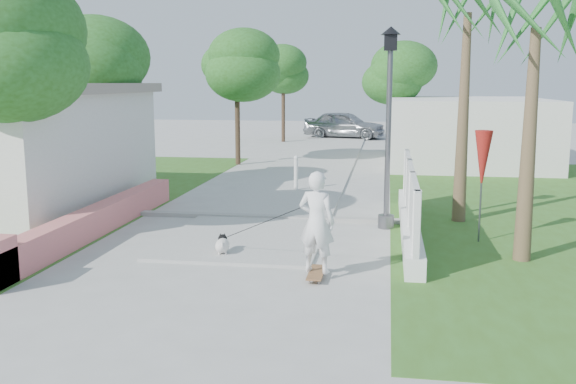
% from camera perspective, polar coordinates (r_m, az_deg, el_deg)
% --- Properties ---
extents(ground, '(90.00, 90.00, 0.00)m').
position_cam_1_polar(ground, '(9.84, -8.90, -9.73)').
color(ground, '#B7B7B2').
rests_on(ground, ground).
extents(path_strip, '(3.20, 36.00, 0.06)m').
position_cam_1_polar(path_strip, '(29.14, 3.12, 3.39)').
color(path_strip, '#B7B7B2').
rests_on(path_strip, ground).
extents(curb, '(6.50, 0.25, 0.10)m').
position_cam_1_polar(curb, '(15.44, -2.14, -2.25)').
color(curb, '#999993').
rests_on(curb, ground).
extents(grass_left, '(8.00, 20.00, 0.01)m').
position_cam_1_polar(grass_left, '(19.78, -21.29, -0.38)').
color(grass_left, '#3A631F').
rests_on(grass_left, ground).
extents(grass_right, '(8.00, 20.00, 0.01)m').
position_cam_1_polar(grass_right, '(17.62, 22.19, -1.62)').
color(grass_right, '#3A631F').
rests_on(grass_right, ground).
extents(pink_wall, '(0.45, 8.20, 0.80)m').
position_cam_1_polar(pink_wall, '(14.15, -17.35, -2.72)').
color(pink_wall, '#DC7172').
rests_on(pink_wall, ground).
extents(lattice_fence, '(0.35, 7.00, 1.50)m').
position_cam_1_polar(lattice_fence, '(14.10, 10.76, -1.52)').
color(lattice_fence, white).
rests_on(lattice_fence, ground).
extents(building_right, '(6.00, 8.00, 2.60)m').
position_cam_1_polar(building_right, '(27.07, 15.50, 5.27)').
color(building_right, silver).
rests_on(building_right, ground).
extents(street_lamp, '(0.44, 0.44, 4.44)m').
position_cam_1_polar(street_lamp, '(14.34, 8.93, 6.31)').
color(street_lamp, '#59595E').
rests_on(street_lamp, ground).
extents(bollard, '(0.14, 0.14, 1.09)m').
position_cam_1_polar(bollard, '(19.20, 0.71, 1.75)').
color(bollard, white).
rests_on(bollard, ground).
extents(patio_umbrella, '(0.36, 0.36, 2.30)m').
position_cam_1_polar(patio_umbrella, '(13.55, 16.91, 2.66)').
color(patio_umbrella, '#59595E').
rests_on(patio_umbrella, ground).
extents(tree_left_near, '(3.60, 3.60, 5.28)m').
position_cam_1_polar(tree_left_near, '(13.92, -23.60, 11.27)').
color(tree_left_near, '#4C3826').
rests_on(tree_left_near, ground).
extents(tree_left_mid, '(3.20, 3.20, 4.85)m').
position_cam_1_polar(tree_left_mid, '(19.22, -17.24, 10.04)').
color(tree_left_mid, '#4C3826').
rests_on(tree_left_mid, ground).
extents(tree_path_left, '(3.40, 3.40, 5.23)m').
position_cam_1_polar(tree_path_left, '(25.49, -4.54, 11.00)').
color(tree_path_left, '#4C3826').
rests_on(tree_path_left, ground).
extents(tree_path_right, '(3.00, 3.00, 4.79)m').
position_cam_1_polar(tree_path_right, '(28.80, 9.67, 10.10)').
color(tree_path_right, '#4C3826').
rests_on(tree_path_right, ground).
extents(tree_path_far, '(3.20, 3.20, 5.17)m').
position_cam_1_polar(tree_path_far, '(35.26, -0.40, 10.68)').
color(tree_path_far, '#4C3826').
rests_on(tree_path_far, ground).
extents(palm_far, '(1.80, 1.80, 5.30)m').
position_cam_1_polar(palm_far, '(15.46, 15.65, 13.95)').
color(palm_far, brown).
rests_on(palm_far, ground).
extents(palm_near, '(1.80, 1.80, 4.70)m').
position_cam_1_polar(palm_near, '(12.30, 21.13, 12.35)').
color(palm_near, brown).
rests_on(palm_near, ground).
extents(skateboarder, '(2.26, 1.76, 1.82)m').
position_cam_1_polar(skateboarder, '(11.36, -1.53, -2.84)').
color(skateboarder, brown).
rests_on(skateboarder, ground).
extents(dog, '(0.35, 0.57, 0.40)m').
position_cam_1_polar(dog, '(12.26, -5.85, -4.67)').
color(dog, silver).
rests_on(dog, ground).
extents(parked_car, '(4.96, 2.80, 1.59)m').
position_cam_1_polar(parked_car, '(37.63, 5.05, 5.98)').
color(parked_car, '#A5A8AD').
rests_on(parked_car, ground).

